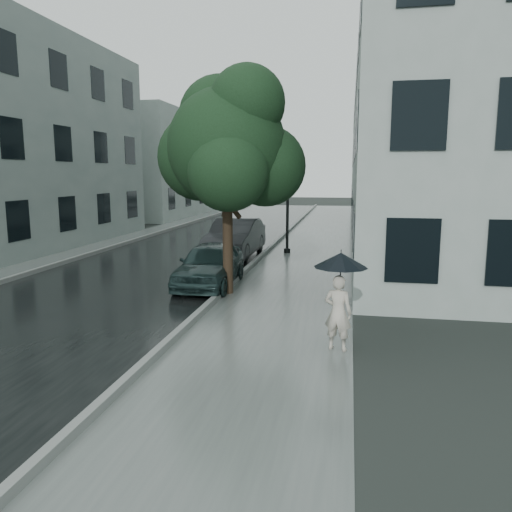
% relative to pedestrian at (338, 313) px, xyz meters
% --- Properties ---
extents(ground, '(120.00, 120.00, 0.00)m').
position_rel_pedestrian_xyz_m(ground, '(-1.70, 1.00, -0.74)').
color(ground, black).
rests_on(ground, ground).
extents(sidewalk, '(3.50, 60.00, 0.01)m').
position_rel_pedestrian_xyz_m(sidewalk, '(-1.45, 13.00, -0.74)').
color(sidewalk, slate).
rests_on(sidewalk, ground).
extents(kerb_near, '(0.15, 60.00, 0.15)m').
position_rel_pedestrian_xyz_m(kerb_near, '(-3.27, 13.00, -0.67)').
color(kerb_near, slate).
rests_on(kerb_near, ground).
extents(asphalt_road, '(6.85, 60.00, 0.00)m').
position_rel_pedestrian_xyz_m(asphalt_road, '(-6.78, 13.00, -0.74)').
color(asphalt_road, black).
rests_on(asphalt_road, ground).
extents(kerb_far, '(0.15, 60.00, 0.15)m').
position_rel_pedestrian_xyz_m(kerb_far, '(-10.27, 13.00, -0.67)').
color(kerb_far, slate).
rests_on(kerb_far, ground).
extents(sidewalk_far, '(1.70, 60.00, 0.01)m').
position_rel_pedestrian_xyz_m(sidewalk_far, '(-11.20, 13.00, -0.74)').
color(sidewalk_far, '#4C5451').
rests_on(sidewalk_far, ground).
extents(building_near, '(7.02, 36.00, 9.00)m').
position_rel_pedestrian_xyz_m(building_near, '(3.77, 20.50, 3.76)').
color(building_near, '#94A19D').
rests_on(building_near, ground).
extents(building_far_b, '(7.02, 18.00, 8.00)m').
position_rel_pedestrian_xyz_m(building_far_b, '(-15.47, 31.00, 3.26)').
color(building_far_b, '#94A19D').
rests_on(building_far_b, ground).
extents(pedestrian, '(0.61, 0.48, 1.46)m').
position_rel_pedestrian_xyz_m(pedestrian, '(0.00, 0.00, 0.00)').
color(pedestrian, beige).
rests_on(pedestrian, sidewalk).
extents(umbrella, '(1.35, 1.35, 1.01)m').
position_rel_pedestrian_xyz_m(umbrella, '(0.03, 0.01, 1.01)').
color(umbrella, black).
rests_on(umbrella, ground).
extents(street_tree, '(4.22, 3.83, 6.15)m').
position_rel_pedestrian_xyz_m(street_tree, '(-3.15, 4.20, 3.35)').
color(street_tree, '#332619').
rests_on(street_tree, ground).
extents(lamp_post, '(0.85, 0.33, 4.86)m').
position_rel_pedestrian_xyz_m(lamp_post, '(-2.56, 11.51, 2.05)').
color(lamp_post, black).
rests_on(lamp_post, ground).
extents(car_near, '(1.63, 3.91, 1.32)m').
position_rel_pedestrian_xyz_m(car_near, '(-3.90, 4.86, -0.07)').
color(car_near, '#1C2F2F').
rests_on(car_near, ground).
extents(car_far, '(1.71, 4.70, 1.54)m').
position_rel_pedestrian_xyz_m(car_far, '(-4.33, 10.09, 0.04)').
color(car_far, black).
rests_on(car_far, ground).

